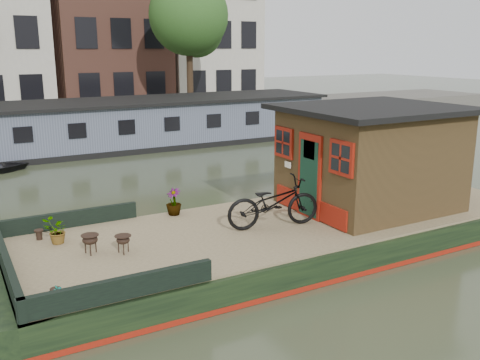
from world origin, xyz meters
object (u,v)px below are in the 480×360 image
bicycle (273,203)px  brazier_rear (123,244)px  cabin (370,156)px  brazier_front (90,244)px

bicycle → brazier_rear: 3.28m
cabin → brazier_front: (-6.63, 0.17, -1.04)m
bicycle → brazier_rear: (-3.26, 0.08, -0.36)m
brazier_front → brazier_rear: size_ratio=1.07×
bicycle → brazier_rear: bearing=98.8°
brazier_front → brazier_rear: (0.54, -0.27, -0.01)m
bicycle → brazier_front: 3.83m
cabin → brazier_front: size_ratio=10.68×
brazier_front → cabin: bearing=-1.4°
cabin → bicycle: 2.92m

